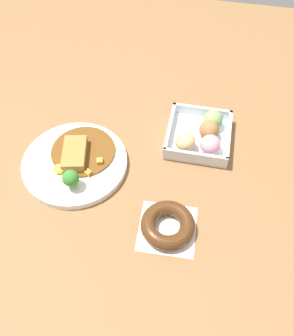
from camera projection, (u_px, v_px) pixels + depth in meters
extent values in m
plane|color=brown|center=(120.00, 152.00, 0.96)|extent=(1.60, 1.60, 0.00)
cylinder|color=white|center=(75.00, 163.00, 0.93)|extent=(0.26, 0.26, 0.02)
cylinder|color=brown|center=(83.00, 151.00, 0.94)|extent=(0.16, 0.16, 0.01)
cube|color=#A87538|center=(75.00, 153.00, 0.91)|extent=(0.11, 0.08, 0.02)
cylinder|color=white|center=(60.00, 171.00, 0.90)|extent=(0.06, 0.06, 0.00)
ellipsoid|color=yellow|center=(59.00, 169.00, 0.89)|extent=(0.03, 0.03, 0.02)
cylinder|color=#8CB766|center=(72.00, 184.00, 0.87)|extent=(0.01, 0.01, 0.02)
sphere|color=#387A2D|center=(71.00, 178.00, 0.85)|extent=(0.04, 0.04, 0.04)
cube|color=orange|center=(100.00, 162.00, 0.91)|extent=(0.02, 0.02, 0.02)
cube|color=orange|center=(88.00, 173.00, 0.89)|extent=(0.02, 0.02, 0.01)
cube|color=silver|center=(198.00, 138.00, 0.98)|extent=(0.17, 0.16, 0.01)
cube|color=silver|center=(195.00, 156.00, 0.92)|extent=(0.01, 0.16, 0.03)
cube|color=silver|center=(202.00, 111.00, 1.01)|extent=(0.01, 0.16, 0.03)
cube|color=silver|center=(228.00, 137.00, 0.96)|extent=(0.17, 0.01, 0.03)
cube|color=silver|center=(170.00, 128.00, 0.97)|extent=(0.17, 0.01, 0.03)
sphere|color=pink|center=(210.00, 145.00, 0.93)|extent=(0.05, 0.05, 0.05)
sphere|color=#9E6B3D|center=(209.00, 130.00, 0.96)|extent=(0.05, 0.05, 0.05)
sphere|color=#84A860|center=(213.00, 120.00, 0.98)|extent=(0.05, 0.05, 0.05)
sphere|color=#DBB77A|center=(185.00, 142.00, 0.93)|extent=(0.05, 0.05, 0.05)
cube|color=white|center=(167.00, 229.00, 0.83)|extent=(0.13, 0.13, 0.00)
torus|color=#4C2B14|center=(168.00, 225.00, 0.81)|extent=(0.12, 0.12, 0.03)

